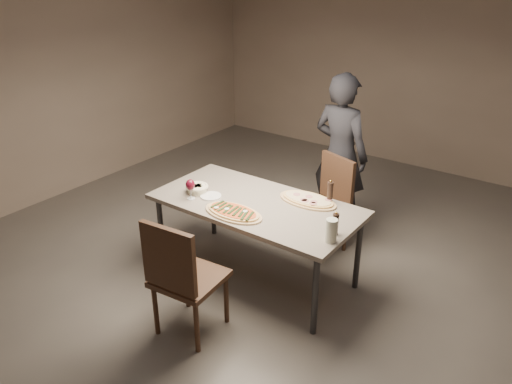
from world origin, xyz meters
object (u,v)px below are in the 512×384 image
Objects in this scene: zucchini_pizza at (233,212)px; pepper_mill_left at (336,224)px; dining_table at (256,208)px; chair_far at (327,198)px; bread_basket at (197,188)px; chair_near at (181,274)px; carafe at (331,230)px; ham_pizza at (308,200)px; diner at (340,155)px.

zucchini_pizza is 0.86m from pepper_mill_left.
chair_far reaches higher than dining_table.
bread_basket is at bearing -177.62° from pepper_mill_left.
zucchini_pizza is 1.18m from chair_far.
chair_near reaches higher than chair_far.
bread_basket is 1.11× the size of carafe.
ham_pizza is at bearing 63.29° from zucchini_pizza.
dining_table is 0.29m from zucchini_pizza.
diner reaches higher than chair_near.
chair_far reaches higher than zucchini_pizza.
pepper_mill_left is at bearing -45.58° from ham_pizza.
dining_table is 3.35× the size of ham_pizza.
dining_table is 1.07× the size of diner.
chair_far reaches higher than carafe.
carafe is 0.11× the size of diner.
ham_pizza is 1.31m from chair_near.
zucchini_pizza reaches higher than ham_pizza.
pepper_mill_left is 1.21m from chair_near.
chair_far is at bearing 73.27° from dining_table.
diner is at bearing 62.96° from bread_basket.
ham_pizza is at bearing 38.61° from dining_table.
pepper_mill_left is (0.81, -0.09, 0.15)m from dining_table.
diner is (0.19, 1.52, 0.07)m from zucchini_pizza.
chair_far reaches higher than pepper_mill_left.
chair_near reaches higher than zucchini_pizza.
chair_near is 1.83m from chair_far.
pepper_mill_left is 1.05× the size of carafe.
diner is (0.13, 2.21, 0.28)m from chair_near.
pepper_mill_left is 0.11m from carafe.
carafe is at bearing 121.59° from diner.
ham_pizza is at bearing 25.19° from bread_basket.
zucchini_pizza is 2.97× the size of carafe.
pepper_mill_left is 0.20× the size of chair_far.
diner is (-0.65, 1.33, 0.00)m from pepper_mill_left.
carafe reaches higher than bread_basket.
carafe reaches higher than dining_table.
pepper_mill_left is (0.46, -0.37, 0.07)m from ham_pizza.
zucchini_pizza is 0.57× the size of chair_far.
chair_near reaches higher than bread_basket.
pepper_mill_left reaches higher than dining_table.
carafe is at bearing -13.49° from dining_table.
ham_pizza is 2.65× the size of bread_basket.
zucchini_pizza is at bearing 94.81° from chair_far.
chair_near reaches higher than pepper_mill_left.
chair_far is (0.80, 0.98, -0.26)m from bread_basket.
dining_table is 1.79× the size of chair_near.
chair_far is (0.25, 0.84, -0.16)m from dining_table.
bread_basket is 0.12× the size of diner.
pepper_mill_left reaches higher than ham_pizza.
bread_basket is 0.21× the size of chair_far.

